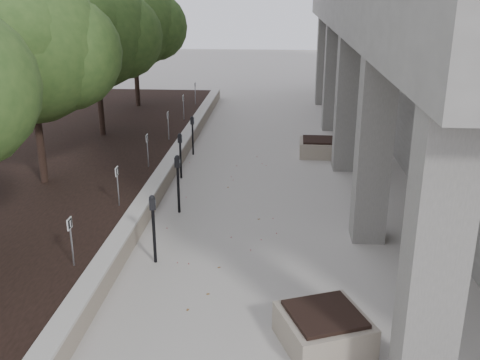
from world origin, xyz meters
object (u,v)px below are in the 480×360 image
(crabapple_tree_4, at_px, (96,56))
(parking_meter_4, at_px, (181,156))
(parking_meter_3, at_px, (178,184))
(parking_meter_5, at_px, (193,136))
(parking_meter_2, at_px, (154,229))
(crabapple_tree_3, at_px, (32,79))
(planter_front, at_px, (324,328))
(crabapple_tree_5, at_px, (134,42))
(planter_back, at_px, (318,147))

(crabapple_tree_4, distance_m, parking_meter_4, 5.30)
(parking_meter_3, relative_size, parking_meter_5, 1.13)
(parking_meter_2, xyz_separation_m, parking_meter_5, (-0.41, 7.60, -0.07))
(parking_meter_3, bearing_deg, parking_meter_5, 100.32)
(parking_meter_5, bearing_deg, parking_meter_2, -82.77)
(crabapple_tree_3, height_order, parking_meter_3, crabapple_tree_3)
(crabapple_tree_4, height_order, parking_meter_4, crabapple_tree_4)
(parking_meter_5, xyz_separation_m, planter_front, (3.64, -10.11, -0.36))
(crabapple_tree_5, bearing_deg, parking_meter_3, -70.90)
(crabapple_tree_5, relative_size, planter_front, 4.36)
(crabapple_tree_4, height_order, parking_meter_3, crabapple_tree_4)
(crabapple_tree_5, bearing_deg, parking_meter_2, -74.48)
(parking_meter_4, distance_m, planter_back, 4.91)
(parking_meter_5, bearing_deg, parking_meter_4, -85.40)
(parking_meter_2, bearing_deg, planter_back, 47.38)
(crabapple_tree_5, bearing_deg, parking_meter_5, -60.53)
(planter_front, relative_size, planter_back, 1.04)
(crabapple_tree_3, relative_size, crabapple_tree_4, 1.00)
(crabapple_tree_3, distance_m, crabapple_tree_4, 5.00)
(parking_meter_2, bearing_deg, crabapple_tree_5, 88.31)
(crabapple_tree_4, distance_m, planter_front, 13.34)
(parking_meter_5, distance_m, planter_front, 10.75)
(planter_front, bearing_deg, parking_meter_3, 121.95)
(planter_back, bearing_deg, parking_meter_4, -147.41)
(crabapple_tree_3, height_order, planter_front, crabapple_tree_3)
(crabapple_tree_3, height_order, crabapple_tree_4, same)
(parking_meter_3, relative_size, planter_front, 1.19)
(parking_meter_5, bearing_deg, crabapple_tree_5, 123.59)
(crabapple_tree_4, relative_size, parking_meter_4, 4.01)
(crabapple_tree_3, bearing_deg, parking_meter_5, 50.84)
(parking_meter_5, bearing_deg, planter_back, 7.57)
(parking_meter_3, distance_m, planter_front, 6.08)
(crabapple_tree_4, relative_size, crabapple_tree_5, 1.00)
(planter_front, bearing_deg, parking_meter_4, 115.09)
(crabapple_tree_5, distance_m, parking_meter_4, 9.27)
(parking_meter_2, height_order, parking_meter_3, parking_meter_3)
(parking_meter_3, xyz_separation_m, parking_meter_4, (-0.40, 2.57, -0.06))
(crabapple_tree_3, relative_size, parking_meter_5, 4.14)
(parking_meter_2, distance_m, parking_meter_5, 7.61)
(planter_back, bearing_deg, parking_meter_3, -125.52)
(crabapple_tree_4, distance_m, planter_back, 8.03)
(parking_meter_3, relative_size, parking_meter_4, 1.10)
(crabapple_tree_4, distance_m, parking_meter_5, 4.24)
(parking_meter_2, distance_m, parking_meter_4, 5.23)
(crabapple_tree_3, distance_m, crabapple_tree_5, 10.00)
(crabapple_tree_3, bearing_deg, planter_back, 30.16)
(parking_meter_3, bearing_deg, planter_back, 59.90)
(crabapple_tree_3, xyz_separation_m, parking_meter_3, (3.76, -0.86, -2.38))
(crabapple_tree_5, height_order, planter_front, crabapple_tree_5)
(parking_meter_4, relative_size, parking_meter_5, 1.03)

